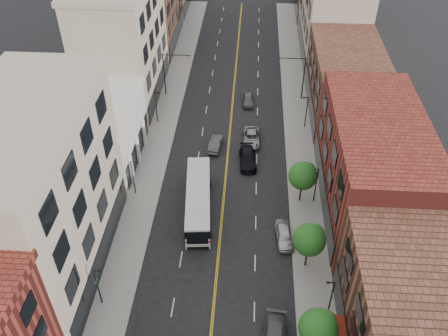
% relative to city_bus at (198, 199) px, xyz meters
% --- Properties ---
extents(sidewalk_left, '(4.00, 110.00, 0.15)m').
position_rel_city_bus_xyz_m(sidewalk_left, '(-7.16, 13.47, -1.80)').
color(sidewalk_left, gray).
rests_on(sidewalk_left, ground).
extents(sidewalk_right, '(4.00, 110.00, 0.15)m').
position_rel_city_bus_xyz_m(sidewalk_right, '(12.84, 13.47, -1.80)').
color(sidewalk_right, gray).
rests_on(sidewalk_right, ground).
extents(bldg_l_tanoffice, '(10.00, 22.00, 18.00)m').
position_rel_city_bus_xyz_m(bldg_l_tanoffice, '(-14.16, -8.53, 7.12)').
color(bldg_l_tanoffice, tan).
rests_on(bldg_l_tanoffice, ground).
extents(bldg_l_white, '(10.00, 14.00, 8.00)m').
position_rel_city_bus_xyz_m(bldg_l_white, '(-14.16, 9.47, 2.12)').
color(bldg_l_white, silver).
rests_on(bldg_l_white, ground).
extents(bldg_l_far_a, '(10.00, 20.00, 18.00)m').
position_rel_city_bus_xyz_m(bldg_l_far_a, '(-14.16, 26.47, 7.12)').
color(bldg_l_far_a, tan).
rests_on(bldg_l_far_a, ground).
extents(bldg_l_far_b, '(10.00, 20.00, 15.00)m').
position_rel_city_bus_xyz_m(bldg_l_far_b, '(-14.16, 46.47, 5.62)').
color(bldg_l_far_b, brown).
rests_on(bldg_l_far_b, ground).
extents(bldg_r_mid, '(10.00, 22.00, 12.00)m').
position_rel_city_bus_xyz_m(bldg_r_mid, '(19.84, 2.47, 4.12)').
color(bldg_r_mid, maroon).
rests_on(bldg_r_mid, ground).
extents(bldg_r_far_a, '(10.00, 20.00, 10.00)m').
position_rel_city_bus_xyz_m(bldg_r_far_a, '(19.84, 23.47, 3.12)').
color(bldg_r_far_a, brown).
rests_on(bldg_r_far_a, ground).
extents(bldg_r_far_b, '(10.00, 22.00, 14.00)m').
position_rel_city_bus_xyz_m(bldg_r_far_b, '(19.84, 44.47, 5.12)').
color(bldg_r_far_b, tan).
rests_on(bldg_r_far_b, ground).
extents(tree_r_1, '(3.40, 3.40, 5.59)m').
position_rel_city_bus_xyz_m(tree_r_1, '(12.23, -17.46, 2.25)').
color(tree_r_1, black).
rests_on(tree_r_1, sidewalk_right).
extents(tree_r_2, '(3.40, 3.40, 5.59)m').
position_rel_city_bus_xyz_m(tree_r_2, '(12.23, -7.46, 2.25)').
color(tree_r_2, black).
rests_on(tree_r_2, sidewalk_right).
extents(tree_r_3, '(3.40, 3.40, 5.59)m').
position_rel_city_bus_xyz_m(tree_r_3, '(12.23, 2.54, 2.25)').
color(tree_r_3, black).
rests_on(tree_r_3, sidewalk_right).
extents(lamp_l_1, '(0.81, 0.55, 5.05)m').
position_rel_city_bus_xyz_m(lamp_l_1, '(-8.11, -13.53, 1.09)').
color(lamp_l_1, black).
rests_on(lamp_l_1, sidewalk_left).
extents(lamp_l_2, '(0.81, 0.55, 5.05)m').
position_rel_city_bus_xyz_m(lamp_l_2, '(-8.11, 2.47, 1.09)').
color(lamp_l_2, black).
rests_on(lamp_l_2, sidewalk_left).
extents(lamp_l_3, '(0.81, 0.55, 5.05)m').
position_rel_city_bus_xyz_m(lamp_l_3, '(-8.11, 18.47, 1.09)').
color(lamp_l_3, black).
rests_on(lamp_l_3, sidewalk_left).
extents(lamp_r_1, '(0.81, 0.55, 5.05)m').
position_rel_city_bus_xyz_m(lamp_r_1, '(13.79, -13.53, 1.09)').
color(lamp_r_1, black).
rests_on(lamp_r_1, sidewalk_right).
extents(lamp_r_2, '(0.81, 0.55, 5.05)m').
position_rel_city_bus_xyz_m(lamp_r_2, '(13.79, 2.47, 1.09)').
color(lamp_r_2, black).
rests_on(lamp_r_2, sidewalk_right).
extents(lamp_r_3, '(0.81, 0.55, 5.05)m').
position_rel_city_bus_xyz_m(lamp_r_3, '(13.79, 18.47, 1.09)').
color(lamp_r_3, black).
rests_on(lamp_r_3, sidewalk_right).
extents(signal_mast_left, '(4.49, 0.18, 7.20)m').
position_rel_city_bus_xyz_m(signal_mast_left, '(-7.43, 26.47, 2.77)').
color(signal_mast_left, black).
rests_on(signal_mast_left, sidewalk_left).
extents(signal_mast_right, '(4.49, 0.18, 7.20)m').
position_rel_city_bus_xyz_m(signal_mast_right, '(13.11, 26.47, 2.77)').
color(signal_mast_right, black).
rests_on(signal_mast_right, sidewalk_right).
extents(city_bus, '(3.89, 12.76, 3.23)m').
position_rel_city_bus_xyz_m(city_bus, '(0.00, 0.00, 0.00)').
color(city_bus, silver).
rests_on(city_bus, ground).
extents(car_parked_far, '(2.26, 4.65, 1.53)m').
position_rel_city_bus_xyz_m(car_parked_far, '(9.99, -4.03, -1.11)').
color(car_parked_far, '#B9BBC2').
rests_on(car_parked_far, ground).
extents(car_lane_behind, '(2.00, 4.57, 1.46)m').
position_rel_city_bus_xyz_m(car_lane_behind, '(1.04, 12.64, -1.15)').
color(car_lane_behind, '#444448').
rests_on(car_lane_behind, ground).
extents(car_lane_a, '(2.64, 5.56, 1.57)m').
position_rel_city_bus_xyz_m(car_lane_a, '(5.61, 9.48, -1.10)').
color(car_lane_a, black).
rests_on(car_lane_a, ground).
extents(car_lane_b, '(2.45, 5.20, 1.44)m').
position_rel_city_bus_xyz_m(car_lane_b, '(6.02, 14.42, -1.16)').
color(car_lane_b, gray).
rests_on(car_lane_b, ground).
extents(car_lane_c, '(1.91, 4.26, 1.42)m').
position_rel_city_bus_xyz_m(car_lane_c, '(5.31, 24.63, -1.17)').
color(car_lane_c, '#55565B').
rests_on(car_lane_c, ground).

